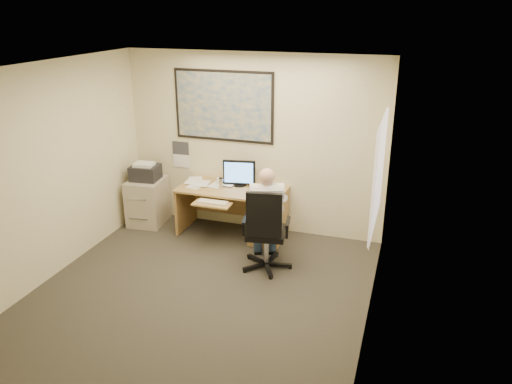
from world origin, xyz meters
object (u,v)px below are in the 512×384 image
(office_chair, at_px, (265,246))
(person, at_px, (267,219))
(filing_cabinet, at_px, (147,197))
(desk, at_px, (254,209))

(office_chair, distance_m, person, 0.36)
(filing_cabinet, distance_m, office_chair, 2.39)
(desk, distance_m, person, 0.97)
(filing_cabinet, bearing_deg, desk, -4.95)
(desk, distance_m, office_chair, 1.01)
(filing_cabinet, relative_size, office_chair, 0.88)
(filing_cabinet, xyz_separation_m, person, (2.24, -0.79, 0.26))
(desk, bearing_deg, office_chair, -63.81)
(filing_cabinet, bearing_deg, person, -25.35)
(person, bearing_deg, filing_cabinet, 140.38)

